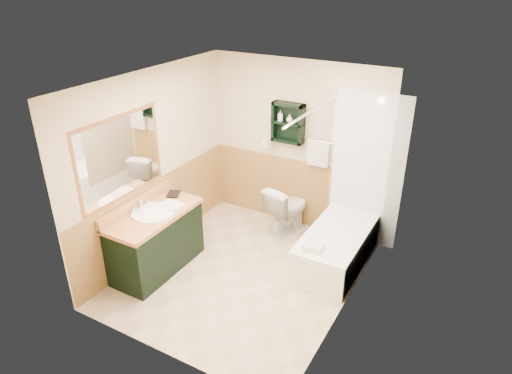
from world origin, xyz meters
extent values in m
plane|color=beige|center=(0.00, 0.00, 0.00)|extent=(3.00, 3.00, 0.00)
cube|color=#FFEEC7|center=(0.00, 1.52, 1.20)|extent=(2.60, 0.04, 2.40)
cube|color=#FFEEC7|center=(-1.32, 0.00, 1.20)|extent=(0.04, 3.00, 2.40)
cube|color=#FFEEC7|center=(1.32, 0.00, 1.20)|extent=(0.04, 3.00, 2.40)
cube|color=white|center=(0.00, 0.00, 2.42)|extent=(2.60, 3.00, 0.04)
cube|color=black|center=(-0.10, 1.41, 1.55)|extent=(0.45, 0.15, 0.55)
cylinder|color=silver|center=(0.53, 0.75, 2.00)|extent=(0.03, 1.60, 0.03)
cube|color=black|center=(-0.99, -0.41, 0.40)|extent=(0.59, 1.25, 0.79)
cube|color=white|center=(0.93, 0.82, 0.23)|extent=(0.70, 1.50, 0.46)
imported|color=white|center=(0.02, 1.21, 0.35)|extent=(0.57, 0.79, 0.70)
cube|color=silver|center=(-0.89, -0.19, 0.81)|extent=(0.27, 0.21, 0.04)
imported|color=black|center=(-1.16, 0.06, 0.90)|extent=(0.15, 0.09, 0.21)
cube|color=silver|center=(0.81, 0.28, 0.50)|extent=(0.23, 0.19, 0.07)
imported|color=white|center=(-0.22, 1.40, 1.60)|extent=(0.11, 0.15, 0.06)
imported|color=white|center=(-0.08, 1.40, 1.61)|extent=(0.08, 0.11, 0.08)
camera|label=1|loc=(2.42, -3.98, 3.47)|focal=32.00mm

